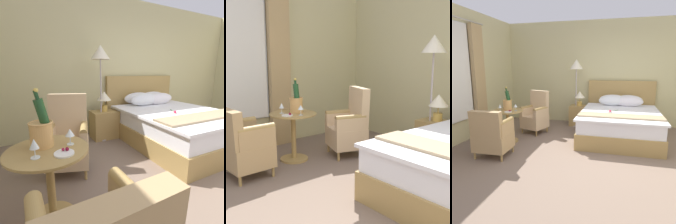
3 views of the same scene
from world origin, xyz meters
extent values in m
cube|color=#C7BF8B|center=(0.00, 2.74, 1.40)|extent=(6.13, 0.12, 2.80)
cube|color=#A6844A|center=(0.23, 1.51, 0.16)|extent=(1.66, 2.12, 0.32)
cube|color=white|center=(0.23, 1.51, 0.44)|extent=(1.61, 2.06, 0.26)
cube|color=white|center=(0.23, 1.45, 0.59)|extent=(1.69, 1.99, 0.04)
cube|color=tan|center=(0.23, 0.92, 0.63)|extent=(1.66, 0.38, 0.03)
cube|color=#A6844A|center=(0.23, 2.61, 0.77)|extent=(1.74, 0.08, 0.90)
ellipsoid|color=white|center=(0.03, 2.41, 0.74)|extent=(0.71, 0.26, 0.26)
ellipsoid|color=white|center=(0.43, 2.41, 0.74)|extent=(0.70, 0.24, 0.26)
ellipsoid|color=white|center=(0.03, 2.16, 0.73)|extent=(0.71, 0.25, 0.25)
ellipsoid|color=white|center=(0.43, 2.16, 0.73)|extent=(0.70, 0.24, 0.26)
cylinder|color=#2D6628|center=(0.10, 1.43, 0.62)|extent=(0.17, 0.28, 0.01)
sphere|color=#DB2342|center=(0.02, 1.29, 0.64)|extent=(0.05, 0.05, 0.05)
ellipsoid|color=#33702D|center=(0.10, 1.23, 0.63)|extent=(0.02, 0.05, 0.01)
cube|color=white|center=(0.01, 1.31, 0.63)|extent=(0.09, 0.12, 0.00)
cube|color=#A6844A|center=(-0.84, 2.29, 0.27)|extent=(0.51, 0.38, 0.55)
sphere|color=#B7B2A8|center=(-0.57, 2.29, 0.39)|extent=(0.02, 0.02, 0.02)
cylinder|color=gold|center=(-0.84, 2.29, 0.61)|extent=(0.13, 0.13, 0.12)
cylinder|color=tan|center=(-0.84, 2.29, 0.71)|extent=(0.02, 0.02, 0.10)
cone|color=#EFE5C6|center=(-0.84, 2.29, 0.85)|extent=(0.28, 0.28, 0.17)
cylinder|color=#B4A8AC|center=(-0.93, 2.23, 0.01)|extent=(0.28, 0.28, 0.03)
cylinder|color=#B4A8AC|center=(-0.93, 2.23, 0.77)|extent=(0.03, 0.03, 1.49)
cone|color=#EFE5C6|center=(-0.93, 2.23, 1.64)|extent=(0.35, 0.35, 0.25)
cylinder|color=#A6844A|center=(-2.08, 0.62, 0.01)|extent=(0.40, 0.40, 0.03)
cylinder|color=#A6844A|center=(-2.08, 0.62, 0.33)|extent=(0.07, 0.07, 0.66)
cylinder|color=#A6844A|center=(-2.08, 0.62, 0.67)|extent=(0.66, 0.66, 0.02)
cylinder|color=tan|center=(-2.11, 0.70, 0.79)|extent=(0.18, 0.18, 0.21)
torus|color=tan|center=(-2.11, 0.70, 0.89)|extent=(0.20, 0.20, 0.02)
cylinder|color=white|center=(-2.11, 0.70, 0.87)|extent=(0.16, 0.16, 0.03)
cylinder|color=#1E4723|center=(-2.09, 0.69, 0.94)|extent=(0.13, 0.09, 0.30)
cylinder|color=#193D1E|center=(-2.12, 0.70, 1.12)|extent=(0.05, 0.03, 0.08)
sphere|color=gold|center=(-2.12, 0.70, 1.15)|extent=(0.04, 0.04, 0.04)
cylinder|color=white|center=(-2.18, 0.50, 0.69)|extent=(0.07, 0.07, 0.01)
cylinder|color=white|center=(-2.18, 0.50, 0.72)|extent=(0.01, 0.01, 0.07)
cone|color=white|center=(-2.18, 0.50, 0.79)|extent=(0.07, 0.07, 0.07)
cylinder|color=white|center=(-1.89, 0.63, 0.69)|extent=(0.06, 0.06, 0.01)
cylinder|color=white|center=(-1.89, 0.63, 0.73)|extent=(0.01, 0.01, 0.07)
cone|color=white|center=(-1.89, 0.63, 0.79)|extent=(0.08, 0.08, 0.06)
cylinder|color=white|center=(-1.97, 0.47, 0.69)|extent=(0.15, 0.15, 0.01)
sphere|color=maroon|center=(-1.97, 0.51, 0.71)|extent=(0.02, 0.02, 0.02)
sphere|color=maroon|center=(-1.95, 0.50, 0.71)|extent=(0.03, 0.03, 0.03)
cylinder|color=#A6844A|center=(-2.04, 1.22, 0.07)|extent=(0.04, 0.04, 0.13)
cylinder|color=#A6844A|center=(-1.63, 1.08, 0.07)|extent=(0.04, 0.04, 0.13)
cylinder|color=#A6844A|center=(-1.91, 1.61, 0.07)|extent=(0.04, 0.04, 0.13)
cylinder|color=#A6844A|center=(-1.49, 1.47, 0.07)|extent=(0.04, 0.04, 0.13)
cube|color=#D2B288|center=(-1.77, 1.35, 0.28)|extent=(0.65, 0.64, 0.29)
cube|color=#D2B288|center=(-1.71, 1.53, 0.72)|extent=(0.52, 0.29, 0.59)
cube|color=#D2B288|center=(-1.97, 1.40, 0.52)|extent=(0.23, 0.46, 0.18)
cylinder|color=#A6844A|center=(-1.97, 1.40, 0.61)|extent=(0.23, 0.46, 0.09)
cube|color=#D2B288|center=(-1.58, 1.26, 0.52)|extent=(0.23, 0.46, 0.18)
cylinder|color=#A6844A|center=(-1.58, 1.26, 0.61)|extent=(0.23, 0.46, 0.09)
cube|color=tan|center=(-1.71, -0.11, 0.53)|extent=(0.11, 0.48, 0.23)
cylinder|color=#A6844A|center=(-1.71, -0.11, 0.64)|extent=(0.11, 0.48, 0.09)
camera|label=1|loc=(-2.19, -0.79, 1.29)|focal=28.00mm
camera|label=2|loc=(1.63, -1.63, 1.52)|focal=50.00mm
camera|label=3|loc=(0.22, -3.44, 1.61)|focal=35.00mm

